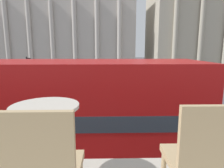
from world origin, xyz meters
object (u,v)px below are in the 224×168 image
plaza_building_right (220,21)px  car_white (155,81)px  cafe_chair_1 (201,159)px  traffic_light_near (213,85)px  traffic_light_mid (29,73)px  double_decker_bus (43,119)px  plaza_building_left (59,30)px  pedestrian_yellow (114,85)px  cafe_dining_table (46,126)px  pedestrian_blue (156,73)px

plaza_building_right → car_white: bearing=-130.7°
cafe_chair_1 → traffic_light_near: 11.48m
traffic_light_mid → plaza_building_right: bearing=43.0°
plaza_building_right → double_decker_bus: bearing=-124.4°
cafe_chair_1 → plaza_building_left: 50.04m
car_white → pedestrian_yellow: size_ratio=2.41×
cafe_dining_table → plaza_building_left: plaza_building_left is taller
cafe_dining_table → pedestrian_yellow: (1.25, 17.80, -2.89)m
traffic_light_near → pedestrian_yellow: (-5.40, 8.35, -1.47)m
cafe_dining_table → plaza_building_left: bearing=102.9°
plaza_building_left → traffic_light_near: 42.63m
double_decker_bus → plaza_building_left: (-9.42, 43.32, 6.41)m
pedestrian_blue → traffic_light_mid: bearing=-126.3°
pedestrian_blue → pedestrian_yellow: 11.14m
plaza_building_left → plaza_building_right: plaza_building_right is taller
double_decker_bus → traffic_light_mid: 11.45m
double_decker_bus → traffic_light_mid: size_ratio=2.58×
cafe_chair_1 → pedestrian_blue: 28.35m
cafe_dining_table → cafe_chair_1: (1.16, -0.54, -0.02)m
cafe_chair_1 → car_white: 23.16m
plaza_building_left → pedestrian_blue: size_ratio=21.20×
car_white → pedestrian_yellow: bearing=-93.8°
double_decker_bus → plaza_building_right: 50.24m
double_decker_bus → car_white: size_ratio=2.39×
cafe_chair_1 → traffic_light_near: cafe_chair_1 is taller
cafe_dining_table → cafe_chair_1: 1.28m
cafe_dining_table → traffic_light_mid: 16.20m
plaza_building_right → pedestrian_yellow: 38.57m
cafe_dining_table → traffic_light_mid: cafe_dining_table is taller
cafe_dining_table → car_white: bearing=74.0°
car_white → pedestrian_yellow: 6.43m
traffic_light_near → traffic_light_mid: bearing=156.4°
plaza_building_right → car_white: (-20.23, -23.49, -9.97)m
traffic_light_near → traffic_light_mid: 13.83m
cafe_chair_1 → pedestrian_blue: size_ratio=0.54×
cafe_dining_table → pedestrian_yellow: cafe_dining_table is taller
cafe_chair_1 → pedestrian_blue: cafe_chair_1 is taller
traffic_light_mid → pedestrian_yellow: 7.95m
plaza_building_left → double_decker_bus: bearing=-77.7°
traffic_light_near → pedestrian_yellow: traffic_light_near is taller
car_white → pedestrian_blue: (1.42, 5.07, 0.27)m
plaza_building_right → pedestrian_yellow: size_ratio=18.52×
double_decker_bus → plaza_building_right: plaza_building_right is taller
plaza_building_left → traffic_light_mid: plaza_building_left is taller
double_decker_bus → traffic_light_near: size_ratio=2.65×
double_decker_bus → traffic_light_near: bearing=31.7°
plaza_building_left → cafe_chair_1: bearing=-75.9°
plaza_building_left → car_white: plaza_building_left is taller
cafe_chair_1 → double_decker_bus: bearing=118.5°
traffic_light_near → pedestrian_blue: traffic_light_near is taller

